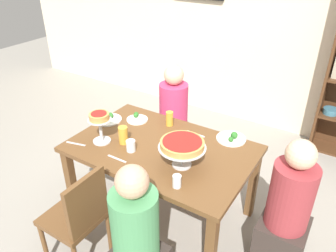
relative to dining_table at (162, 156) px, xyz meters
name	(u,v)px	position (x,y,z in m)	size (l,w,h in m)	color
ground_plane	(162,213)	(0.00, 0.00, -0.65)	(12.00, 12.00, 0.00)	gray
rear_partition	(260,17)	(0.00, 2.20, 0.75)	(8.00, 0.12, 2.80)	beige
dining_table	(162,156)	(0.00, 0.00, 0.00)	(1.49, 0.97, 0.74)	brown
diner_near_right	(137,249)	(0.31, -0.78, -0.16)	(0.34, 0.34, 1.15)	#382D28
diner_head_east	(285,219)	(1.06, 0.01, -0.16)	(0.34, 0.34, 1.15)	#382D28
diner_far_left	(173,124)	(-0.35, 0.76, -0.16)	(0.34, 0.34, 1.15)	#382D28
chair_near_left	(79,215)	(-0.23, -0.76, -0.16)	(0.40, 0.40, 0.87)	brown
deep_dish_pizza_stand	(182,146)	(0.27, -0.13, 0.27)	(0.36, 0.36, 0.22)	silver
personal_pizza_stand	(100,121)	(-0.47, -0.20, 0.29)	(0.20, 0.20, 0.27)	silver
salad_plate_near_diner	(108,119)	(-0.67, 0.11, 0.11)	(0.25, 0.25, 0.07)	white
salad_plate_far_diner	(137,118)	(-0.45, 0.26, 0.11)	(0.20, 0.20, 0.06)	white
salad_plate_spare	(232,138)	(0.44, 0.41, 0.11)	(0.25, 0.25, 0.07)	white
beer_glass_amber_tall	(170,119)	(-0.14, 0.34, 0.16)	(0.07, 0.07, 0.13)	gold
beer_glass_amber_short	(123,135)	(-0.30, -0.12, 0.17)	(0.08, 0.08, 0.15)	gold
water_glass_clear_near	(177,181)	(0.36, -0.36, 0.14)	(0.06, 0.06, 0.09)	white
water_glass_clear_far	(131,146)	(-0.18, -0.18, 0.14)	(0.08, 0.08, 0.10)	white
cutlery_fork_near	(117,159)	(-0.20, -0.33, 0.09)	(0.18, 0.02, 0.01)	silver
cutlery_knife_near	(196,134)	(0.14, 0.33, 0.09)	(0.18, 0.02, 0.01)	silver
cutlery_fork_far	(76,144)	(-0.63, -0.35, 0.09)	(0.18, 0.02, 0.01)	silver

